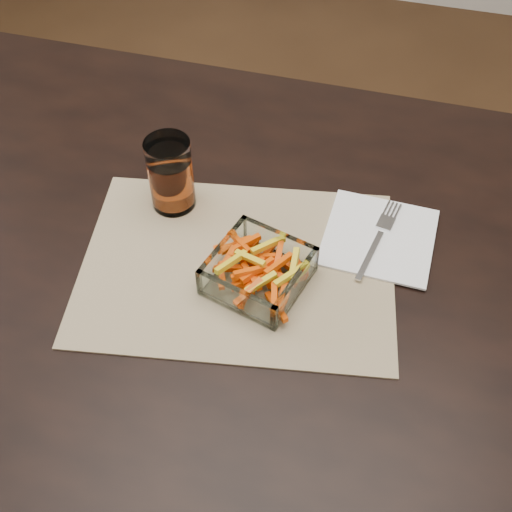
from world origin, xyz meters
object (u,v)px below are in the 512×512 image
object	(u,v)px
dining_table	(275,296)
tumbler	(171,176)
glass_bowl	(258,273)
fork	(379,236)

from	to	relation	value
dining_table	tumbler	xyz separation A→B (m)	(-0.18, 0.07, 0.15)
dining_table	tumbler	size ratio (longest dim) A/B	13.31
dining_table	glass_bowl	world-z (taller)	glass_bowl
dining_table	glass_bowl	size ratio (longest dim) A/B	10.47
glass_bowl	tumbler	bearing A→B (deg)	145.18
tumbler	fork	distance (m)	0.33
fork	dining_table	bearing A→B (deg)	-140.13
dining_table	fork	size ratio (longest dim) A/B	9.36
tumbler	dining_table	bearing A→B (deg)	-20.80
glass_bowl	fork	size ratio (longest dim) A/B	0.89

